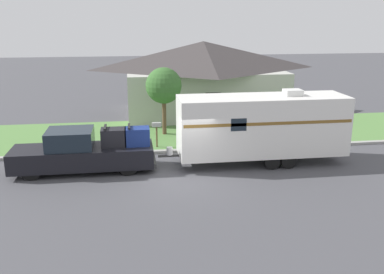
{
  "coord_description": "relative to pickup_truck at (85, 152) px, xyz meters",
  "views": [
    {
      "loc": [
        -2.3,
        -17.13,
        6.75
      ],
      "look_at": [
        0.41,
        1.6,
        1.4
      ],
      "focal_mm": 40.0,
      "sensor_mm": 36.0,
      "label": 1
    }
  ],
  "objects": [
    {
      "name": "pickup_truck",
      "position": [
        0.0,
        0.0,
        0.0
      ],
      "size": [
        6.35,
        1.93,
        2.05
      ],
      "color": "black",
      "rests_on": "ground_plane"
    },
    {
      "name": "mailbox",
      "position": [
        3.42,
        3.16,
        0.14
      ],
      "size": [
        0.48,
        0.2,
        1.37
      ],
      "color": "brown",
      "rests_on": "ground_plane"
    },
    {
      "name": "house_across_street",
      "position": [
        7.31,
        11.36,
        1.73
      ],
      "size": [
        11.58,
        7.99,
        5.08
      ],
      "color": "#B2B2A8",
      "rests_on": "ground_plane"
    },
    {
      "name": "tree_in_yard",
      "position": [
        4.04,
        5.72,
        1.99
      ],
      "size": [
        2.09,
        2.09,
        3.96
      ],
      "color": "brown",
      "rests_on": "ground_plane"
    },
    {
      "name": "lawn_strip",
      "position": [
        4.45,
        5.8,
        -0.89
      ],
      "size": [
        80.0,
        7.0,
        0.03
      ],
      "color": "#568442",
      "rests_on": "ground_plane"
    },
    {
      "name": "curb_strip",
      "position": [
        4.45,
        2.15,
        -0.83
      ],
      "size": [
        80.0,
        0.3,
        0.14
      ],
      "color": "#999993",
      "rests_on": "ground_plane"
    },
    {
      "name": "ground_plane",
      "position": [
        4.45,
        -1.6,
        -0.9
      ],
      "size": [
        120.0,
        120.0,
        0.0
      ],
      "primitive_type": "plane",
      "color": "#47474C"
    },
    {
      "name": "travel_trailer",
      "position": [
        8.18,
        -0.0,
        0.94
      ],
      "size": [
        8.82,
        2.27,
        3.49
      ],
      "color": "black",
      "rests_on": "ground_plane"
    }
  ]
}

